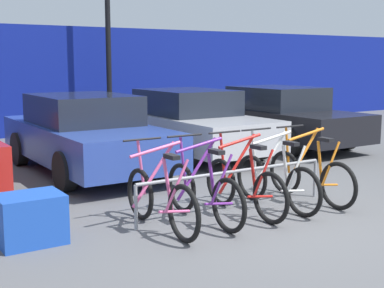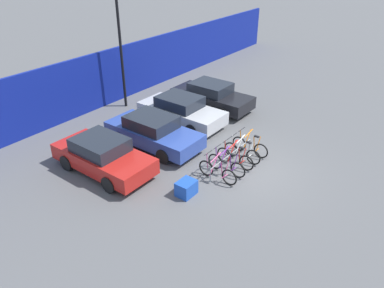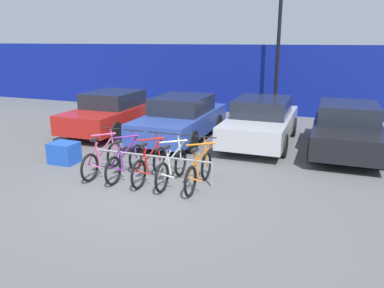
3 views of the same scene
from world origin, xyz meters
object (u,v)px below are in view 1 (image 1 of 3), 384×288
object	(u,v)px
car_blue	(85,134)
car_black	(279,117)
bicycle_orange	(310,175)
bicycle_purple	(204,192)
cargo_crate	(30,219)
bike_rack	(235,177)
car_silver	(189,123)
bicycle_white	(276,181)
bicycle_red	(244,186)
bicycle_pink	(160,199)

from	to	relation	value
car_blue	car_black	bearing A→B (deg)	4.07
bicycle_orange	car_blue	bearing A→B (deg)	114.11
bicycle_purple	cargo_crate	size ratio (longest dim) A/B	2.44
bike_rack	car_silver	bearing A→B (deg)	65.74
cargo_crate	bicycle_orange	bearing A→B (deg)	-5.46
car_silver	cargo_crate	bearing A→B (deg)	-139.57
bike_rack	bicycle_orange	xyz separation A→B (m)	(1.23, -0.15, -0.10)
bicycle_orange	car_black	distance (m)	5.13
car_silver	cargo_crate	distance (m)	5.91
bicycle_white	car_black	xyz separation A→B (m)	(3.72, 4.10, 0.31)
bicycle_red	bicycle_white	xyz separation A→B (m)	(0.55, 0.00, 0.00)
bicycle_pink	bicycle_red	world-z (taller)	same
bicycle_red	bicycle_orange	distance (m)	1.20
cargo_crate	car_blue	bearing A→B (deg)	59.63
bike_rack	car_silver	world-z (taller)	car_silver
bicycle_red	car_blue	world-z (taller)	car_blue
car_blue	cargo_crate	distance (m)	3.93
bicycle_purple	car_black	world-z (taller)	car_black
bicycle_orange	car_silver	bearing A→B (deg)	78.91
bicycle_purple	bicycle_orange	size ratio (longest dim) A/B	1.00
bicycle_purple	cargo_crate	distance (m)	2.09
bicycle_red	bicycle_orange	xyz separation A→B (m)	(1.20, 0.00, 0.00)
car_blue	bicycle_red	bearing A→B (deg)	-79.12
bicycle_purple	car_blue	size ratio (longest dim) A/B	0.39
car_black	cargo_crate	size ratio (longest dim) A/B	6.21
car_silver	bicycle_purple	bearing A→B (deg)	-120.13
bicycle_orange	car_blue	xyz separation A→B (m)	(-1.92, 3.74, 0.31)
bicycle_white	cargo_crate	bearing A→B (deg)	174.45
car_silver	car_black	xyz separation A→B (m)	(2.48, -0.10, 0.00)
bike_rack	bicycle_pink	size ratio (longest dim) A/B	1.76
bicycle_white	car_blue	distance (m)	3.97
bicycle_pink	bicycle_white	bearing A→B (deg)	0.48
bicycle_orange	cargo_crate	xyz separation A→B (m)	(-3.89, 0.37, -0.10)
bicycle_purple	car_blue	distance (m)	3.76
car_blue	bicycle_purple	bearing A→B (deg)	-88.81
car_blue	car_black	distance (m)	5.00
bicycle_purple	car_silver	distance (m)	4.86
bicycle_pink	car_black	xyz separation A→B (m)	(5.53, 4.10, 0.31)
bicycle_pink	car_blue	xyz separation A→B (m)	(0.54, 3.74, 0.31)
car_silver	car_black	world-z (taller)	same
bicycle_red	car_blue	distance (m)	3.82
bicycle_orange	car_blue	world-z (taller)	car_blue
bicycle_orange	car_black	size ratio (longest dim) A/B	0.39
bicycle_pink	bicycle_purple	bearing A→B (deg)	0.48
bicycle_red	bicycle_orange	size ratio (longest dim) A/B	1.00
bicycle_pink	bicycle_purple	size ratio (longest dim) A/B	1.00
bicycle_purple	car_black	distance (m)	6.41
bicycle_red	car_silver	xyz separation A→B (m)	(1.79, 4.19, 0.31)
car_silver	cargo_crate	xyz separation A→B (m)	(-4.49, -3.82, -0.42)
bicycle_red	car_silver	world-z (taller)	car_silver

